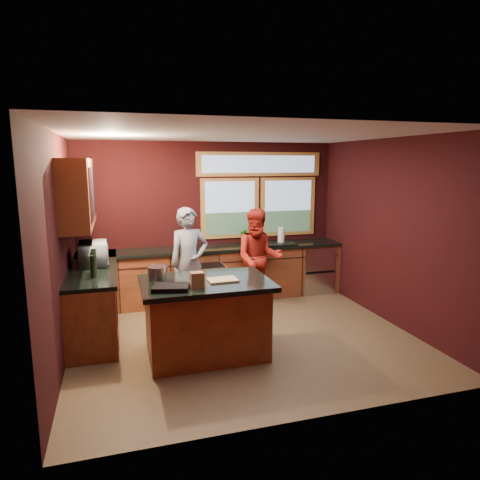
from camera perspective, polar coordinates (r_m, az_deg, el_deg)
name	(u,v)px	position (r m, az deg, el deg)	size (l,w,h in m)	color
floor	(244,337)	(6.00, 0.48, -12.75)	(4.50, 4.50, 0.00)	brown
room_shell	(194,205)	(5.72, -6.19, 4.72)	(4.52, 4.02, 2.71)	black
back_counter	(226,273)	(7.45, -1.84, -4.36)	(4.50, 0.64, 0.93)	#562814
left_counter	(94,298)	(6.42, -18.88, -7.31)	(0.64, 2.30, 0.93)	#562814
island	(206,318)	(5.33, -4.54, -10.27)	(1.55, 1.05, 0.95)	#562814
person_grey	(189,262)	(6.59, -6.80, -2.98)	(0.62, 0.40, 1.69)	slate
person_red	(258,258)	(6.97, 2.48, -2.47)	(0.79, 0.61, 1.62)	#9E1C12
microwave	(94,254)	(6.34, -18.91, -1.73)	(0.58, 0.39, 0.32)	#999999
potted_plant	(247,235)	(7.47, 0.93, 0.60)	(0.29, 0.25, 0.32)	#999999
paper_towel	(281,235)	(7.64, 5.51, 0.61)	(0.12, 0.12, 0.28)	silver
cutting_board	(223,280)	(5.18, -2.33, -5.32)	(0.35, 0.25, 0.02)	tan
stock_pot	(158,274)	(5.23, -10.90, -4.44)	(0.24, 0.24, 0.18)	#BCBDC2
paper_bag	(197,280)	(4.90, -5.75, -5.31)	(0.15, 0.12, 0.18)	brown
black_tray	(171,288)	(4.87, -9.23, -6.28)	(0.40, 0.28, 0.05)	black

